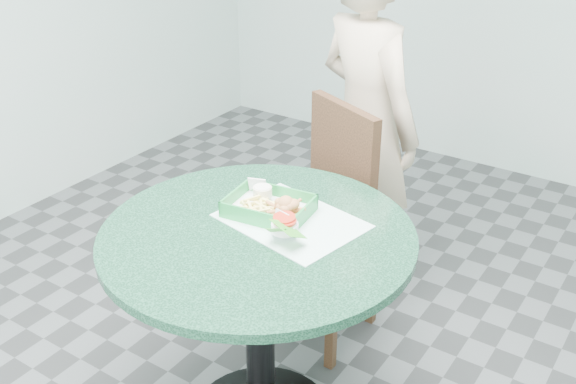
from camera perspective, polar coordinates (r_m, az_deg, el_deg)
The scene contains 9 objects.
cafe_table at distance 2.11m, azimuth -2.49°, elevation -7.81°, with size 0.95×0.95×0.75m.
dining_chair at distance 2.63m, azimuth 3.52°, elevation -1.36°, with size 0.39×0.39×0.93m.
diner_person at distance 2.83m, azimuth 6.67°, elevation 5.57°, with size 0.55×0.36×1.51m, color tan.
placemat at distance 2.07m, azimuth 0.29°, elevation -2.92°, with size 0.41×0.31×0.00m, color silver.
food_basket at distance 2.10m, azimuth -1.61°, elevation -1.93°, with size 0.25×0.18×0.05m.
crab_sandwich at distance 2.04m, azimuth -0.36°, elevation -1.90°, with size 0.11×0.11×0.07m.
fries_pile at distance 2.08m, azimuth -2.75°, elevation -1.69°, with size 0.10×0.11×0.04m, color #FFED7C, non-canonical shape.
sauce_ramekin at distance 2.14m, azimuth -1.97°, elevation -0.37°, with size 0.06×0.06×0.03m.
garnish_cup at distance 1.96m, azimuth -0.75°, elevation -3.45°, with size 0.12×0.12×0.05m.
Camera 1 is at (1.03, -1.38, 1.80)m, focal length 42.00 mm.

